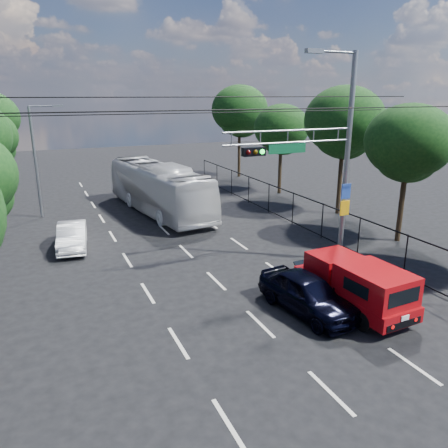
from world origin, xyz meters
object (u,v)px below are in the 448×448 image
red_pickup (355,283)px  white_van (72,236)px  navy_hatchback (307,293)px  signal_mast (326,152)px  white_bus (159,188)px

red_pickup → white_van: 14.33m
white_van → navy_hatchback: bearing=-48.8°
signal_mast → red_pickup: size_ratio=1.84×
signal_mast → red_pickup: (-1.54, -4.33, -4.24)m
signal_mast → navy_hatchback: size_ratio=2.22×
red_pickup → white_van: bearing=128.8°
red_pickup → navy_hatchback: red_pickup is taller
signal_mast → white_van: (-10.52, 6.83, -4.59)m
navy_hatchback → white_bus: bearing=86.3°
red_pickup → navy_hatchback: bearing=165.3°
red_pickup → white_bus: 16.74m
navy_hatchback → signal_mast: bearing=42.0°
signal_mast → navy_hatchback: signal_mast is taller
navy_hatchback → white_bus: size_ratio=0.36×
white_bus → white_van: bearing=-146.7°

